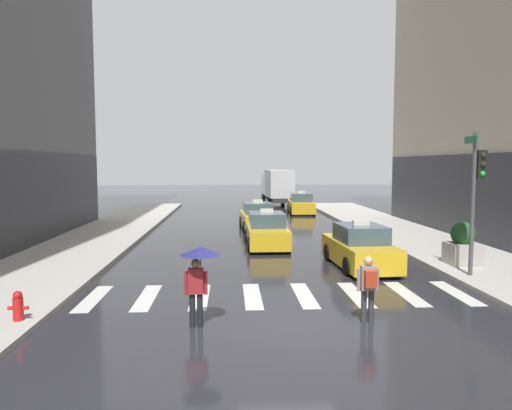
{
  "coord_description": "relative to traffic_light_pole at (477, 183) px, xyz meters",
  "views": [
    {
      "loc": [
        -1.44,
        -10.82,
        3.88
      ],
      "look_at": [
        -0.39,
        8.0,
        2.27
      ],
      "focal_mm": 33.54,
      "sensor_mm": 36.0,
      "label": 1
    }
  ],
  "objects": [
    {
      "name": "planter_near_corner",
      "position": [
        0.48,
        1.73,
        -2.38
      ],
      "size": [
        1.1,
        1.1,
        1.6
      ],
      "color": "#A8A399",
      "rests_on": "curb_right"
    },
    {
      "name": "box_truck",
      "position": [
        -3.59,
        30.12,
        -1.41
      ],
      "size": [
        2.55,
        7.63,
        3.35
      ],
      "color": "#2D2D2D",
      "rests_on": "ground"
    },
    {
      "name": "pedestrian_with_umbrella",
      "position": [
        -8.94,
        -4.23,
        -1.74
      ],
      "size": [
        0.96,
        0.96,
        1.94
      ],
      "color": "black",
      "rests_on": "ground"
    },
    {
      "name": "pedestrian_with_backpack",
      "position": [
        -4.84,
        -4.19,
        -2.29
      ],
      "size": [
        0.55,
        0.43,
        1.65
      ],
      "color": "#333338",
      "rests_on": "ground"
    },
    {
      "name": "fire_hydrant",
      "position": [
        -13.28,
        -3.95,
        -2.75
      ],
      "size": [
        0.48,
        0.24,
        0.72
      ],
      "color": "red",
      "rests_on": "curb_left"
    },
    {
      "name": "taxi_fourth",
      "position": [
        -2.55,
        21.95,
        -2.53
      ],
      "size": [
        2.09,
        4.61,
        1.8
      ],
      "color": "gold",
      "rests_on": "ground"
    },
    {
      "name": "traffic_light_pole",
      "position": [
        0.0,
        0.0,
        0.0
      ],
      "size": [
        0.44,
        0.84,
        4.8
      ],
      "color": "#47474C",
      "rests_on": "curb_right"
    },
    {
      "name": "taxi_second",
      "position": [
        -6.47,
        6.88,
        -2.53
      ],
      "size": [
        1.95,
        4.55,
        1.8
      ],
      "color": "gold",
      "rests_on": "ground"
    },
    {
      "name": "crosswalk_markings",
      "position": [
        -6.77,
        -1.61,
        -3.25
      ],
      "size": [
        11.3,
        2.8,
        0.01
      ],
      "color": "silver",
      "rests_on": "ground"
    },
    {
      "name": "taxi_third",
      "position": [
        -6.55,
        12.76,
        -2.53
      ],
      "size": [
        2.09,
        4.61,
        1.8
      ],
      "color": "yellow",
      "rests_on": "ground"
    },
    {
      "name": "taxi_lead",
      "position": [
        -3.3,
        2.15,
        -2.53
      ],
      "size": [
        2.1,
        4.62,
        1.8
      ],
      "color": "gold",
      "rests_on": "ground"
    },
    {
      "name": "ground_plane",
      "position": [
        -6.77,
        -4.61,
        -3.26
      ],
      "size": [
        160.0,
        160.0,
        0.0
      ],
      "primitive_type": "plane",
      "color": "#26262B"
    }
  ]
}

